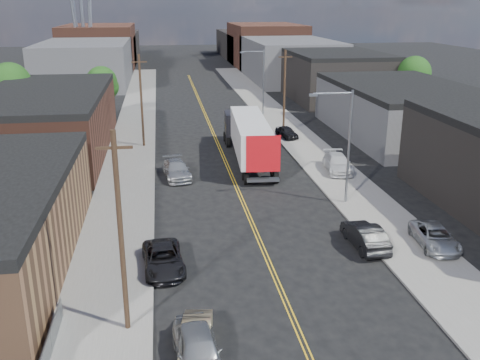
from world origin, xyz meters
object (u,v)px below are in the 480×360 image
object	(u,v)px
semi_truck	(247,135)
car_right_oncoming	(365,236)
car_left_a	(198,350)
car_left_d	(177,170)
car_right_lot_b	(337,163)
car_left_b	(196,337)
car_right_lot_c	(287,132)
car_right_lot_a	(435,237)
car_left_c	(163,259)

from	to	relation	value
semi_truck	car_right_oncoming	world-z (taller)	semi_truck
car_left_a	car_left_d	world-z (taller)	car_left_a
semi_truck	car_right_lot_b	bearing A→B (deg)	-32.55
semi_truck	car_left_d	distance (m)	8.98
semi_truck	car_left_b	distance (m)	31.39
car_right_lot_c	car_right_lot_a	bearing A→B (deg)	-97.70
car_left_d	car_right_lot_c	bearing A→B (deg)	37.19
car_right_lot_c	car_right_lot_b	bearing A→B (deg)	-95.78
semi_truck	car_right_lot_a	size ratio (longest dim) A/B	3.63
car_right_lot_c	car_left_c	bearing A→B (deg)	-128.81
car_right_oncoming	car_right_lot_c	world-z (taller)	car_right_oncoming
car_right_lot_a	car_right_lot_c	xyz separation A→B (m)	(-2.80, 29.90, -0.02)
car_left_d	car_right_lot_b	distance (m)	14.92
car_right_lot_a	car_right_lot_c	world-z (taller)	car_right_lot_a
car_left_b	car_left_c	distance (m)	8.12
car_left_a	car_right_lot_b	xyz separation A→B (m)	(14.91, 26.07, 0.09)
semi_truck	car_right_oncoming	xyz separation A→B (m)	(4.32, -21.26, -1.78)
car_right_lot_a	car_right_lot_c	distance (m)	30.03
car_left_b	car_left_d	distance (m)	25.53
car_left_a	semi_truck	bearing A→B (deg)	72.04
car_left_b	car_right_lot_b	world-z (taller)	car_right_lot_b
car_left_b	car_left_c	world-z (taller)	car_left_c
semi_truck	car_left_b	xyz separation A→B (m)	(-7.28, -30.47, -1.94)
car_right_lot_b	car_right_oncoming	bearing A→B (deg)	-94.80
car_left_d	car_right_lot_c	xyz separation A→B (m)	(13.20, 12.73, 0.03)
car_left_d	car_left_c	bearing A→B (deg)	-101.34
car_left_a	car_left_d	bearing A→B (deg)	84.99
car_left_d	car_right_lot_a	xyz separation A→B (m)	(16.00, -17.17, 0.05)
car_right_lot_b	car_left_a	bearing A→B (deg)	-112.64
car_left_d	car_right_lot_b	xyz separation A→B (m)	(14.91, -0.66, 0.15)
semi_truck	car_right_lot_c	bearing A→B (deg)	56.47
car_left_c	car_right_lot_c	size ratio (longest dim) A/B	1.32
car_left_b	car_right_lot_c	distance (m)	40.48
car_left_b	car_right_oncoming	xyz separation A→B (m)	(11.60, 9.22, 0.16)
semi_truck	car_right_lot_a	xyz separation A→B (m)	(8.72, -22.11, -1.76)
car_left_a	car_left_d	xyz separation A→B (m)	(0.00, 26.72, -0.06)
car_left_b	car_left_c	bearing A→B (deg)	107.84
semi_truck	car_left_a	bearing A→B (deg)	-99.23
car_left_a	car_right_lot_a	world-z (taller)	car_left_a
car_left_d	car_left_b	bearing A→B (deg)	-96.77
car_left_a	car_right_lot_c	bearing A→B (deg)	66.49
car_left_b	car_left_c	xyz separation A→B (m)	(-1.40, 8.00, 0.06)
semi_truck	car_right_lot_c	world-z (taller)	semi_truck
car_left_a	car_right_oncoming	xyz separation A→B (m)	(11.60, 10.41, -0.03)
car_left_c	semi_truck	bearing A→B (deg)	64.45
car_left_a	car_right_lot_b	world-z (taller)	car_right_lot_b
car_left_b	car_left_d	bearing A→B (deg)	97.91
car_right_lot_a	car_right_lot_b	distance (m)	16.55
car_left_c	car_right_lot_c	world-z (taller)	car_right_lot_c
car_left_b	car_left_c	size ratio (longest dim) A/B	0.77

